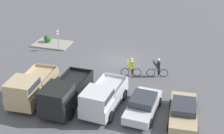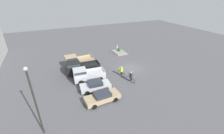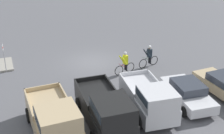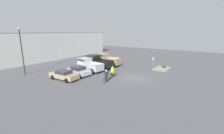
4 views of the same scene
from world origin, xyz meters
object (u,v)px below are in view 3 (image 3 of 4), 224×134
(sedan_1, at_px, (187,93))
(cyclist_0, at_px, (125,63))
(pickup_truck_0, at_px, (150,98))
(cyclist_1, at_px, (149,56))
(pickup_truck_2, at_px, (54,119))
(pickup_truck_1, at_px, (106,110))
(fire_lane_sign, at_px, (4,55))

(sedan_1, height_order, cyclist_0, cyclist_0)
(pickup_truck_0, height_order, cyclist_1, pickup_truck_0)
(pickup_truck_0, xyz_separation_m, pickup_truck_2, (5.55, 0.24, 0.07))
(sedan_1, bearing_deg, pickup_truck_1, 7.75)
(pickup_truck_0, xyz_separation_m, cyclist_1, (-3.05, -6.19, -0.25))
(pickup_truck_2, relative_size, cyclist_0, 2.94)
(pickup_truck_1, bearing_deg, fire_lane_sign, -63.16)
(pickup_truck_2, bearing_deg, sedan_1, -175.31)
(cyclist_0, height_order, cyclist_1, cyclist_1)
(cyclist_1, bearing_deg, cyclist_0, 12.57)
(pickup_truck_0, xyz_separation_m, cyclist_0, (-0.83, -5.69, -0.28))
(sedan_1, distance_m, cyclist_1, 5.74)
(fire_lane_sign, bearing_deg, pickup_truck_2, 101.86)
(pickup_truck_2, bearing_deg, fire_lane_sign, -78.14)
(cyclist_1, bearing_deg, pickup_truck_2, 36.75)
(pickup_truck_0, height_order, pickup_truck_2, pickup_truck_2)
(pickup_truck_0, distance_m, cyclist_0, 5.76)
(cyclist_0, relative_size, fire_lane_sign, 0.75)
(sedan_1, relative_size, pickup_truck_0, 0.89)
(sedan_1, height_order, pickup_truck_1, pickup_truck_1)
(cyclist_1, bearing_deg, fire_lane_sign, -14.89)
(sedan_1, distance_m, fire_lane_sign, 13.41)
(cyclist_1, xyz_separation_m, fire_lane_sign, (10.54, -2.80, 0.53))
(pickup_truck_1, height_order, pickup_truck_2, pickup_truck_2)
(pickup_truck_1, bearing_deg, pickup_truck_0, -173.62)
(sedan_1, bearing_deg, cyclist_0, -69.03)
(pickup_truck_2, distance_m, fire_lane_sign, 9.43)
(pickup_truck_1, bearing_deg, sedan_1, -172.25)
(cyclist_0, height_order, fire_lane_sign, fire_lane_sign)
(pickup_truck_0, xyz_separation_m, fire_lane_sign, (7.48, -8.99, 0.28))
(cyclist_0, bearing_deg, pickup_truck_1, 58.99)
(cyclist_0, bearing_deg, fire_lane_sign, -21.63)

